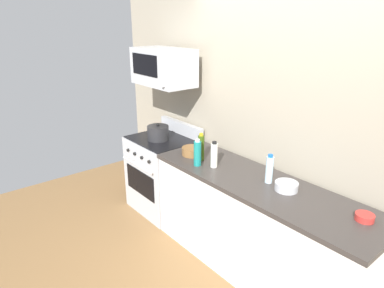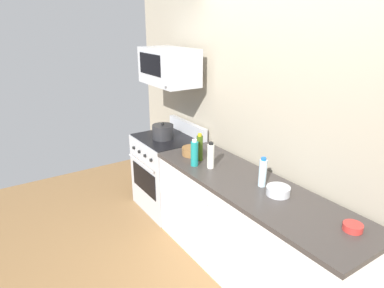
{
  "view_description": "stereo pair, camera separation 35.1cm",
  "coord_description": "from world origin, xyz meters",
  "px_view_note": "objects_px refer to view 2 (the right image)",
  "views": [
    {
      "loc": [
        1.7,
        -2.15,
        2.25
      ],
      "look_at": [
        -0.85,
        -0.05,
        1.04
      ],
      "focal_mm": 32.05,
      "sensor_mm": 36.0,
      "label": 1
    },
    {
      "loc": [
        1.9,
        -1.86,
        2.25
      ],
      "look_at": [
        -0.85,
        -0.05,
        1.04
      ],
      "focal_mm": 32.05,
      "sensor_mm": 36.0,
      "label": 2
    }
  ],
  "objects_px": {
    "range_oven": "(168,172)",
    "bottle_olive_oil": "(200,148)",
    "bottle_vinegar_white": "(211,156)",
    "bowl_red_small": "(353,227)",
    "bottle_sparkling_teal": "(194,153)",
    "microwave": "(169,66)",
    "bottle_water_clear": "(263,173)",
    "bowl_wooden_salad": "(192,151)",
    "stockpot": "(163,132)",
    "bowl_steel_prep": "(278,190)"
  },
  "relations": [
    {
      "from": "bowl_wooden_salad",
      "to": "stockpot",
      "type": "xyz_separation_m",
      "value": [
        -0.61,
        -0.0,
        0.04
      ]
    },
    {
      "from": "microwave",
      "to": "bottle_water_clear",
      "type": "distance_m",
      "value": 1.68
    },
    {
      "from": "range_oven",
      "to": "bottle_vinegar_white",
      "type": "distance_m",
      "value": 1.14
    },
    {
      "from": "bottle_olive_oil",
      "to": "range_oven",
      "type": "bearing_deg",
      "value": 175.08
    },
    {
      "from": "bowl_steel_prep",
      "to": "stockpot",
      "type": "height_order",
      "value": "stockpot"
    },
    {
      "from": "bowl_wooden_salad",
      "to": "bottle_olive_oil",
      "type": "bearing_deg",
      "value": -6.06
    },
    {
      "from": "microwave",
      "to": "stockpot",
      "type": "relative_size",
      "value": 2.99
    },
    {
      "from": "bottle_sparkling_teal",
      "to": "bottle_water_clear",
      "type": "bearing_deg",
      "value": 19.53
    },
    {
      "from": "bottle_vinegar_white",
      "to": "bowl_red_small",
      "type": "height_order",
      "value": "bottle_vinegar_white"
    },
    {
      "from": "bowl_wooden_salad",
      "to": "bowl_steel_prep",
      "type": "bearing_deg",
      "value": 5.41
    },
    {
      "from": "bottle_olive_oil",
      "to": "bowl_wooden_salad",
      "type": "relative_size",
      "value": 1.33
    },
    {
      "from": "microwave",
      "to": "bottle_water_clear",
      "type": "xyz_separation_m",
      "value": [
        1.53,
        0.01,
        -0.71
      ]
    },
    {
      "from": "bottle_sparkling_teal",
      "to": "bowl_steel_prep",
      "type": "xyz_separation_m",
      "value": [
        0.85,
        0.24,
        -0.09
      ]
    },
    {
      "from": "bottle_sparkling_teal",
      "to": "bowl_red_small",
      "type": "bearing_deg",
      "value": 10.84
    },
    {
      "from": "bottle_olive_oil",
      "to": "bowl_steel_prep",
      "type": "xyz_separation_m",
      "value": [
        0.93,
        0.12,
        -0.1
      ]
    },
    {
      "from": "bottle_vinegar_white",
      "to": "bottle_sparkling_teal",
      "type": "distance_m",
      "value": 0.16
    },
    {
      "from": "bottle_sparkling_teal",
      "to": "bowl_wooden_salad",
      "type": "bearing_deg",
      "value": 151.51
    },
    {
      "from": "stockpot",
      "to": "microwave",
      "type": "bearing_deg",
      "value": 89.87
    },
    {
      "from": "bottle_olive_oil",
      "to": "stockpot",
      "type": "distance_m",
      "value": 0.78
    },
    {
      "from": "bowl_wooden_salad",
      "to": "range_oven",
      "type": "bearing_deg",
      "value": 175.38
    },
    {
      "from": "range_oven",
      "to": "bowl_red_small",
      "type": "bearing_deg",
      "value": 2.49
    },
    {
      "from": "bowl_wooden_salad",
      "to": "stockpot",
      "type": "bearing_deg",
      "value": -179.66
    },
    {
      "from": "bowl_wooden_salad",
      "to": "stockpot",
      "type": "height_order",
      "value": "stockpot"
    },
    {
      "from": "bottle_water_clear",
      "to": "bottle_sparkling_teal",
      "type": "bearing_deg",
      "value": -160.47
    },
    {
      "from": "bottle_vinegar_white",
      "to": "bottle_olive_oil",
      "type": "xyz_separation_m",
      "value": [
        -0.21,
        0.02,
        0.01
      ]
    },
    {
      "from": "bottle_olive_oil",
      "to": "bottle_vinegar_white",
      "type": "bearing_deg",
      "value": -4.71
    },
    {
      "from": "bottle_sparkling_teal",
      "to": "bowl_steel_prep",
      "type": "height_order",
      "value": "bottle_sparkling_teal"
    },
    {
      "from": "bottle_olive_oil",
      "to": "bowl_red_small",
      "type": "relative_size",
      "value": 2.14
    },
    {
      "from": "range_oven",
      "to": "bowl_red_small",
      "type": "relative_size",
      "value": 8.19
    },
    {
      "from": "microwave",
      "to": "bowl_red_small",
      "type": "bearing_deg",
      "value": 1.4
    },
    {
      "from": "range_oven",
      "to": "bowl_steel_prep",
      "type": "bearing_deg",
      "value": 1.82
    },
    {
      "from": "range_oven",
      "to": "bottle_water_clear",
      "type": "height_order",
      "value": "bottle_water_clear"
    },
    {
      "from": "bottle_vinegar_white",
      "to": "stockpot",
      "type": "xyz_separation_m",
      "value": [
        -0.99,
        0.03,
        -0.04
      ]
    },
    {
      "from": "bowl_wooden_salad",
      "to": "bottle_water_clear",
      "type": "bearing_deg",
      "value": 6.62
    },
    {
      "from": "microwave",
      "to": "bottle_sparkling_teal",
      "type": "height_order",
      "value": "microwave"
    },
    {
      "from": "bowl_steel_prep",
      "to": "bottle_vinegar_white",
      "type": "bearing_deg",
      "value": -169.2
    },
    {
      "from": "range_oven",
      "to": "bottle_olive_oil",
      "type": "height_order",
      "value": "bottle_olive_oil"
    },
    {
      "from": "bottle_water_clear",
      "to": "bowl_steel_prep",
      "type": "height_order",
      "value": "bottle_water_clear"
    },
    {
      "from": "bottle_water_clear",
      "to": "microwave",
      "type": "bearing_deg",
      "value": -179.57
    },
    {
      "from": "range_oven",
      "to": "bottle_vinegar_white",
      "type": "relative_size",
      "value": 4.17
    },
    {
      "from": "bowl_red_small",
      "to": "bowl_wooden_salad",
      "type": "bearing_deg",
      "value": -174.97
    },
    {
      "from": "range_oven",
      "to": "bowl_steel_prep",
      "type": "relative_size",
      "value": 5.6
    },
    {
      "from": "bowl_steel_prep",
      "to": "bottle_water_clear",
      "type": "bearing_deg",
      "value": 179.41
    },
    {
      "from": "bottle_sparkling_teal",
      "to": "bowl_red_small",
      "type": "relative_size",
      "value": 2.02
    },
    {
      "from": "bottle_vinegar_white",
      "to": "bottle_olive_oil",
      "type": "height_order",
      "value": "bottle_olive_oil"
    },
    {
      "from": "stockpot",
      "to": "bottle_olive_oil",
      "type": "bearing_deg",
      "value": -1.02
    },
    {
      "from": "bottle_sparkling_teal",
      "to": "bowl_red_small",
      "type": "height_order",
      "value": "bottle_sparkling_teal"
    },
    {
      "from": "bowl_red_small",
      "to": "bottle_sparkling_teal",
      "type": "bearing_deg",
      "value": -169.16
    },
    {
      "from": "microwave",
      "to": "bottle_vinegar_white",
      "type": "relative_size",
      "value": 2.9
    },
    {
      "from": "bottle_vinegar_white",
      "to": "bottle_sparkling_teal",
      "type": "relative_size",
      "value": 0.97
    }
  ]
}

